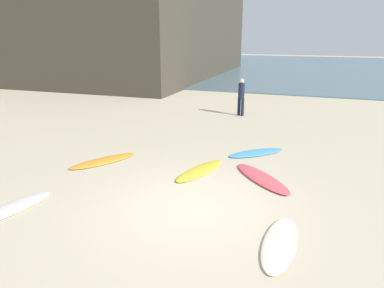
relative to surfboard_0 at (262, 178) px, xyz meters
name	(u,v)px	position (x,y,z in m)	size (l,w,h in m)	color
ground_plane	(193,208)	(-1.10, -2.09, -0.04)	(120.00, 120.00, 0.00)	beige
ocean_water	(304,67)	(-1.10, 33.54, 0.00)	(120.00, 40.00, 0.08)	slate
surfboard_0	(262,178)	(0.00, 0.00, 0.00)	(0.59, 2.23, 0.08)	#E3525D
surfboard_2	(200,170)	(-1.65, -0.05, 0.00)	(0.55, 2.00, 0.08)	yellow
surfboard_3	(280,243)	(0.81, -2.86, -0.01)	(0.58, 1.92, 0.06)	#F3DECD
surfboard_4	(104,161)	(-4.54, -0.29, 0.00)	(0.58, 2.07, 0.08)	#F7A02F
surfboard_5	(256,153)	(-0.51, 2.00, -0.01)	(0.59, 1.91, 0.07)	#4CA1E5
surfboard_6	(10,209)	(-4.69, -3.53, 0.00)	(0.56, 1.95, 0.08)	silver
beachgoer_near	(241,95)	(-2.20, 7.17, 0.89)	(0.37, 0.37, 1.67)	#191E33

